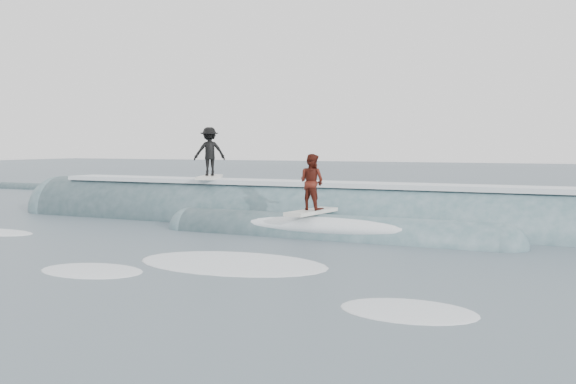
% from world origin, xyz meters
% --- Properties ---
extents(ground, '(160.00, 160.00, 0.00)m').
position_xyz_m(ground, '(0.00, 0.00, 0.00)').
color(ground, '#3F505D').
rests_on(ground, ground).
extents(breaking_wave, '(22.36, 4.09, 2.62)m').
position_xyz_m(breaking_wave, '(0.24, 5.36, 0.03)').
color(breaking_wave, '#38575E').
rests_on(breaking_wave, ground).
extents(surfer_black, '(1.23, 2.06, 1.72)m').
position_xyz_m(surfer_black, '(-3.37, 5.65, 2.20)').
color(surfer_black, silver).
rests_on(surfer_black, ground).
extents(surfer_red, '(0.86, 2.06, 1.64)m').
position_xyz_m(surfer_red, '(1.28, 3.45, 1.38)').
color(surfer_red, silver).
rests_on(surfer_red, ground).
extents(whitewater, '(15.44, 5.13, 0.10)m').
position_xyz_m(whitewater, '(-0.15, -1.57, 0.00)').
color(whitewater, white).
rests_on(whitewater, ground).
extents(far_swells, '(37.71, 8.65, 0.80)m').
position_xyz_m(far_swells, '(-3.38, 17.65, 0.00)').
color(far_swells, '#38575E').
rests_on(far_swells, ground).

